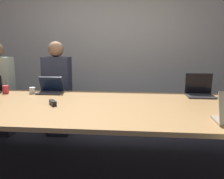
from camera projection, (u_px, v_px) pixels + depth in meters
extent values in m
plane|color=#2D2D38|center=(85.00, 170.00, 2.77)|extent=(24.00, 24.00, 0.00)
cube|color=beige|center=(107.00, 44.00, 4.54)|extent=(12.00, 0.06, 2.80)
cube|color=#9E7547|center=(83.00, 106.00, 2.64)|extent=(4.61, 1.56, 0.04)
cube|color=#333338|center=(50.00, 93.00, 3.24)|extent=(0.31, 0.20, 0.02)
cube|color=#333338|center=(51.00, 84.00, 3.29)|extent=(0.31, 0.09, 0.20)
cube|color=#0F1933|center=(51.00, 84.00, 3.28)|extent=(0.31, 0.09, 0.19)
cube|color=#2D2D38|center=(59.00, 121.00, 3.85)|extent=(0.32, 0.24, 0.45)
cube|color=#33384C|center=(57.00, 82.00, 3.74)|extent=(0.40, 0.24, 0.75)
sphere|color=#9E7051|center=(56.00, 49.00, 3.66)|extent=(0.23, 0.23, 0.23)
cylinder|color=white|center=(32.00, 90.00, 3.24)|extent=(0.08, 0.08, 0.08)
cube|color=#333338|center=(200.00, 96.00, 3.03)|extent=(0.32, 0.26, 0.02)
cube|color=#333338|center=(198.00, 83.00, 3.13)|extent=(0.33, 0.04, 0.26)
cube|color=black|center=(199.00, 84.00, 3.12)|extent=(0.32, 0.04, 0.26)
cube|color=#2D2D38|center=(2.00, 121.00, 3.85)|extent=(0.32, 0.24, 0.45)
cylinder|color=red|center=(6.00, 89.00, 3.26)|extent=(0.08, 0.08, 0.10)
cube|color=black|center=(53.00, 103.00, 2.61)|extent=(0.12, 0.15, 0.05)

